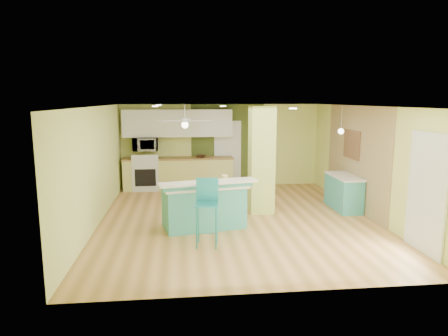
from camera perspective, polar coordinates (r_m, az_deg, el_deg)
The scene contains 23 objects.
floor at distance 9.04m, azimuth 1.80°, elevation -7.27°, with size 6.00×7.00×0.01m, color #A37539.
ceiling at distance 8.64m, azimuth 1.89°, elevation 8.85°, with size 6.00×7.00×0.01m, color white.
wall_back at distance 12.20m, azimuth -0.45°, elevation 3.23°, with size 6.00×0.01×2.50m, color #D9E379.
wall_front at distance 5.38m, azimuth 7.06°, elevation -5.36°, with size 6.00×0.01×2.50m, color #D9E379.
wall_left at distance 8.85m, azimuth -17.79°, elevation 0.24°, with size 0.01×7.00×2.50m, color #D9E379.
wall_right at distance 9.64m, azimuth 19.83°, elevation 0.88°, with size 0.01×7.00×2.50m, color #D9E379.
wood_panel at distance 10.17m, azimuth 18.28°, elevation 1.40°, with size 0.02×3.40×2.50m, color #917853.
olive_accent at distance 12.21m, azimuth 0.50°, elevation 3.23°, with size 2.20×0.02×2.50m, color #435120.
interior_door at distance 12.21m, azimuth 0.51°, elevation 2.05°, with size 0.82×0.05×2.00m, color silver.
french_door at distance 7.69m, azimuth 26.96°, elevation -3.28°, with size 0.04×1.08×2.10m, color white.
column at distance 9.35m, azimuth 5.37°, elevation 1.16°, with size 0.55×0.55×2.50m, color #B7C75C.
kitchen_run at distance 11.96m, azimuth -6.50°, elevation -0.74°, with size 3.25×0.63×0.94m.
stove at distance 11.99m, azimuth -11.05°, elevation -0.89°, with size 0.76×0.66×1.08m.
upper_cabinets at distance 11.90m, azimuth -6.64°, elevation 6.38°, with size 3.20×0.34×0.80m, color white.
microwave at distance 11.87m, azimuth -11.18°, elevation 3.35°, with size 0.70×0.48×0.39m, color white.
ceiling_fan at distance 10.57m, azimuth -5.61°, elevation 6.67°, with size 1.41×1.41×0.61m.
pendant_lamp at distance 10.10m, azimuth 16.37°, elevation 5.07°, with size 0.14×0.14×0.69m.
wall_decor at distance 10.30m, azimuth 17.79°, elevation 3.22°, with size 0.03×0.90×0.70m, color brown.
peninsula at distance 8.34m, azimuth -2.89°, elevation -5.24°, with size 2.02×1.40×1.05m.
bar_stool at distance 7.27m, azimuth -2.44°, elevation -4.73°, with size 0.46×0.46×1.23m.
side_counter at distance 10.15m, azimuth 16.69°, elevation -3.33°, with size 0.54×1.28×0.83m.
fruit_bowl at distance 11.85m, azimuth -3.30°, elevation 1.68°, with size 0.29×0.29×0.07m, color #371F16.
canister at distance 8.30m, azimuth 0.10°, elevation -1.64°, with size 0.13×0.13×0.19m, color yellow.
Camera 1 is at (-1.21, -8.56, 2.65)m, focal length 32.00 mm.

